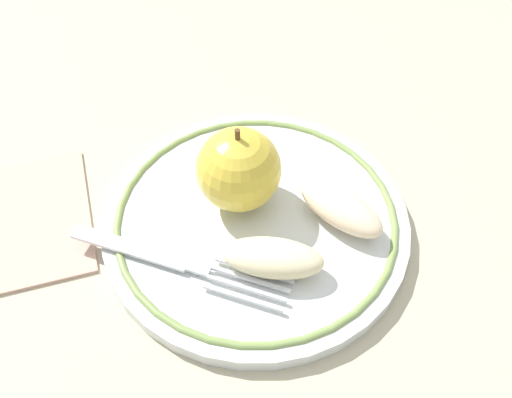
{
  "coord_description": "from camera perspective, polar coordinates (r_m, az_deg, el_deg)",
  "views": [
    {
      "loc": [
        -0.28,
        0.05,
        0.37
      ],
      "look_at": [
        -0.01,
        0.02,
        0.04
      ],
      "focal_mm": 40.0,
      "sensor_mm": 36.0,
      "label": 1
    }
  ],
  "objects": [
    {
      "name": "fork",
      "position": [
        0.42,
        -8.52,
        -6.07
      ],
      "size": [
        0.09,
        0.16,
        0.0
      ],
      "rotation": [
        0.0,
        0.0,
        4.27
      ],
      "color": "silver",
      "rests_on": "plate"
    },
    {
      "name": "apple_red_whole",
      "position": [
        0.43,
        -1.74,
        2.97
      ],
      "size": [
        0.07,
        0.07,
        0.07
      ],
      "color": "gold",
      "rests_on": "plate"
    },
    {
      "name": "apple_slice_front",
      "position": [
        0.41,
        1.69,
        -5.9
      ],
      "size": [
        0.05,
        0.08,
        0.02
      ],
      "primitive_type": "ellipsoid",
      "rotation": [
        0.0,
        0.0,
        4.47
      ],
      "color": "beige",
      "rests_on": "plate"
    },
    {
      "name": "plate",
      "position": [
        0.45,
        -0.0,
        -2.23
      ],
      "size": [
        0.24,
        0.24,
        0.02
      ],
      "color": "silver",
      "rests_on": "ground_plane"
    },
    {
      "name": "apple_slice_back",
      "position": [
        0.44,
        8.49,
        -0.91
      ],
      "size": [
        0.08,
        0.07,
        0.02
      ],
      "primitive_type": "ellipsoid",
      "rotation": [
        0.0,
        0.0,
        3.88
      ],
      "color": "beige",
      "rests_on": "plate"
    },
    {
      "name": "ground_plane",
      "position": [
        0.46,
        2.28,
        -2.02
      ],
      "size": [
        2.0,
        2.0,
        0.0
      ],
      "primitive_type": "plane",
      "color": "#B4AA8B"
    }
  ]
}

